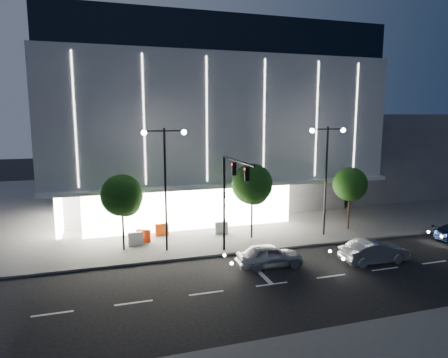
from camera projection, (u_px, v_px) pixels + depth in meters
name	position (u px, v px, depth m)	size (l,w,h in m)	color
ground	(232.00, 279.00, 24.38)	(160.00, 160.00, 0.00)	black
sidewalk_museum	(209.00, 197.00, 48.47)	(70.00, 40.00, 0.15)	#474747
museum	(195.00, 121.00, 44.84)	(30.00, 25.80, 18.00)	#4C4C51
annex_building	(358.00, 152.00, 53.85)	(16.00, 20.00, 10.00)	#4C4C51
traffic_mast	(230.00, 188.00, 27.04)	(0.33, 5.89, 7.07)	black
street_lamp_west	(165.00, 171.00, 28.23)	(3.16, 0.36, 9.00)	black
street_lamp_east	(326.00, 165.00, 32.04)	(3.16, 0.36, 9.00)	black
tree_left	(122.00, 198.00, 28.62)	(3.02, 3.02, 5.72)	black
tree_mid	(252.00, 186.00, 31.51)	(3.25, 3.25, 6.15)	black
tree_right	(350.00, 186.00, 34.21)	(2.91, 2.91, 5.51)	black
car_lead	(270.00, 256.00, 26.23)	(1.77, 4.40, 1.50)	#A9ACB1
car_second	(374.00, 251.00, 26.97)	(1.63, 4.67, 1.54)	#A7ABAE
barrier_a	(143.00, 236.00, 30.84)	(1.10, 0.25, 1.00)	red
barrier_b	(135.00, 239.00, 30.16)	(1.10, 0.25, 1.00)	white
barrier_c	(162.00, 230.00, 32.58)	(1.10, 0.25, 1.00)	#EA5D0D
barrier_d	(221.00, 228.00, 33.12)	(1.10, 0.25, 1.00)	silver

